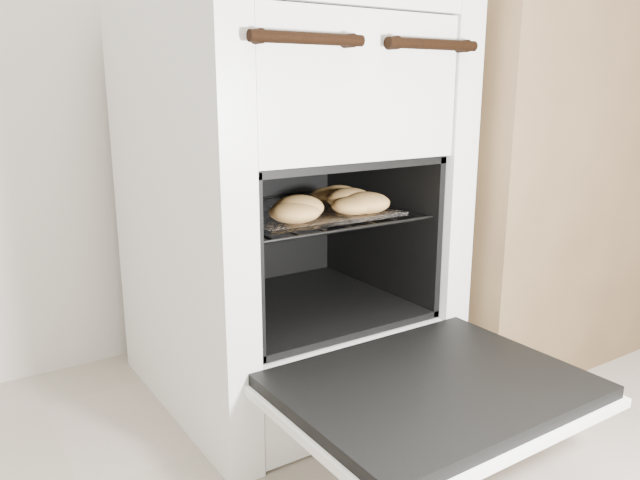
{
  "coord_description": "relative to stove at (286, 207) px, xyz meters",
  "views": [
    {
      "loc": [
        -0.51,
        0.05,
        0.67
      ],
      "look_at": [
        0.16,
        1.06,
        0.37
      ],
      "focal_mm": 35.0,
      "sensor_mm": 36.0,
      "label": 1
    }
  ],
  "objects": [
    {
      "name": "foil_sheet",
      "position": [
        0.0,
        -0.08,
        0.0
      ],
      "size": [
        0.31,
        0.28,
        0.01
      ],
      "primitive_type": "cube",
      "color": "white",
      "rests_on": "oven_rack"
    },
    {
      "name": "oven_rack",
      "position": [
        0.0,
        -0.06,
        -0.0
      ],
      "size": [
        0.4,
        0.39,
        0.01
      ],
      "color": "black",
      "rests_on": "stove"
    },
    {
      "name": "counter",
      "position": [
        0.75,
        -0.05,
        0.03
      ],
      "size": [
        0.88,
        0.59,
        0.88
      ],
      "primitive_type": "cube",
      "rotation": [
        0.0,
        0.0,
        -0.0
      ],
      "color": "brown",
      "rests_on": "ground"
    },
    {
      "name": "oven_door",
      "position": [
        0.0,
        -0.47,
        -0.23
      ],
      "size": [
        0.5,
        0.39,
        0.04
      ],
      "color": "black",
      "rests_on": "stove"
    },
    {
      "name": "baked_rolls",
      "position": [
        0.02,
        -0.14,
        0.03
      ],
      "size": [
        0.3,
        0.25,
        0.05
      ],
      "color": "tan",
      "rests_on": "foil_sheet"
    },
    {
      "name": "stove",
      "position": [
        0.0,
        0.0,
        0.0
      ],
      "size": [
        0.56,
        0.62,
        0.85
      ],
      "color": "silver",
      "rests_on": "ground"
    }
  ]
}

